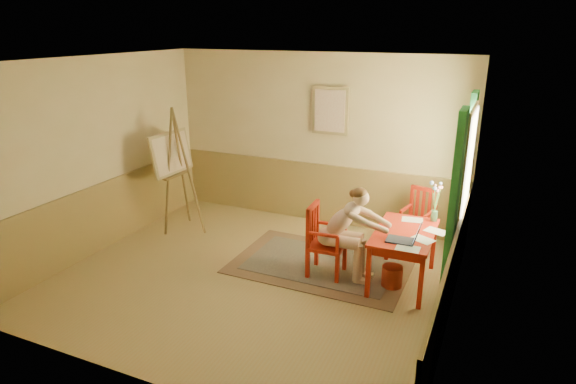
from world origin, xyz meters
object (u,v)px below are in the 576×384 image
at_px(table, 404,238).
at_px(figure, 346,229).
at_px(chair_back, 418,220).
at_px(laptop, 406,238).
at_px(easel, 174,158).
at_px(chair_left, 323,240).

bearing_deg(table, figure, -165.66).
bearing_deg(table, chair_back, 90.17).
distance_m(laptop, easel, 3.91).
height_order(table, figure, figure).
xyz_separation_m(chair_back, figure, (-0.71, -1.29, 0.24)).
distance_m(table, chair_left, 1.04).
distance_m(chair_left, figure, 0.37).
bearing_deg(easel, laptop, -9.98).
relative_size(chair_back, figure, 0.73).
xyz_separation_m(table, chair_back, (-0.00, 1.11, -0.16)).
height_order(table, easel, easel).
height_order(laptop, easel, easel).
height_order(chair_back, figure, figure).
relative_size(figure, easel, 0.64).
relative_size(chair_back, laptop, 2.33).
xyz_separation_m(figure, easel, (-3.05, 0.54, 0.48)).
height_order(figure, laptop, figure).
distance_m(chair_left, laptop, 1.13).
bearing_deg(chair_left, figure, 3.19).
distance_m(figure, laptop, 0.80).
relative_size(chair_left, easel, 0.49).
bearing_deg(figure, table, 14.34).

